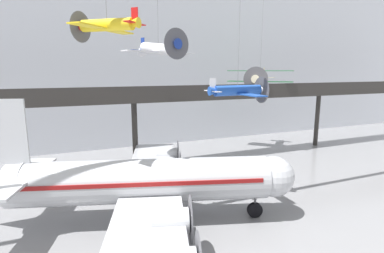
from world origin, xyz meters
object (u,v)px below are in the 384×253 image
(airliner_silver_main, at_px, (140,181))
(suspended_plane_green_biplane, at_px, (260,78))
(suspended_plane_blue_trainer, at_px, (238,91))
(suspended_plane_white_twin, at_px, (158,49))
(suspended_plane_yellow_lowwing, at_px, (107,25))

(airliner_silver_main, height_order, suspended_plane_green_biplane, suspended_plane_green_biplane)
(airliner_silver_main, relative_size, suspended_plane_green_biplane, 2.29)
(suspended_plane_blue_trainer, relative_size, suspended_plane_white_twin, 1.41)
(airliner_silver_main, xyz_separation_m, suspended_plane_yellow_lowwing, (-1.95, 0.29, 11.94))
(suspended_plane_blue_trainer, bearing_deg, suspended_plane_green_biplane, 50.13)
(airliner_silver_main, relative_size, suspended_plane_white_twin, 3.24)
(suspended_plane_white_twin, xyz_separation_m, suspended_plane_yellow_lowwing, (-6.01, -7.77, 1.02))
(suspended_plane_blue_trainer, distance_m, suspended_plane_yellow_lowwing, 12.02)
(airliner_silver_main, bearing_deg, suspended_plane_green_biplane, 52.01)
(suspended_plane_blue_trainer, xyz_separation_m, suspended_plane_white_twin, (-4.96, 7.70, 3.90))
(airliner_silver_main, relative_size, suspended_plane_blue_trainer, 2.29)
(suspended_plane_green_biplane, bearing_deg, airliner_silver_main, -9.97)
(suspended_plane_white_twin, distance_m, suspended_plane_yellow_lowwing, 9.87)
(suspended_plane_white_twin, height_order, suspended_plane_green_biplane, suspended_plane_white_twin)
(suspended_plane_yellow_lowwing, distance_m, suspended_plane_green_biplane, 28.67)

